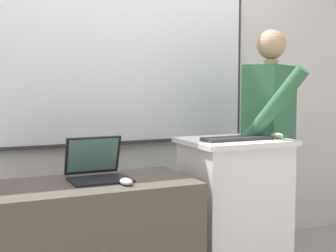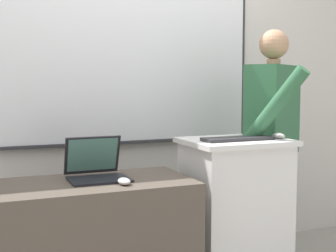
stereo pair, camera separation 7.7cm
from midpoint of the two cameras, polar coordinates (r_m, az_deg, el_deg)
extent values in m
cube|color=beige|center=(3.42, -3.63, 7.55)|extent=(6.40, 0.12, 2.82)
cube|color=#2D2D30|center=(3.33, -4.77, 7.23)|extent=(1.97, 0.02, 1.10)
cube|color=white|center=(3.32, -4.74, 7.24)|extent=(1.92, 0.02, 1.05)
cube|color=#2D2D30|center=(3.33, -4.60, -2.02)|extent=(1.73, 0.04, 0.02)
cube|color=silver|center=(2.93, 8.88, -11.01)|extent=(0.56, 0.45, 0.91)
cube|color=silver|center=(2.84, 9.01, -1.89)|extent=(0.61, 0.49, 0.03)
cylinder|color=#333338|center=(3.20, 12.23, -10.73)|extent=(0.13, 0.13, 0.79)
cylinder|color=#333338|center=(3.43, 13.83, -9.68)|extent=(0.13, 0.13, 0.79)
cube|color=#2D603D|center=(3.20, 13.31, 1.89)|extent=(0.51, 0.44, 0.60)
cylinder|color=tan|center=(3.20, 13.43, 7.57)|extent=(0.09, 0.09, 0.04)
sphere|color=tan|center=(3.21, 13.47, 9.66)|extent=(0.19, 0.19, 0.19)
cylinder|color=#2D603D|center=(2.82, 13.57, 2.17)|extent=(0.30, 0.39, 0.50)
cylinder|color=#2D603D|center=(3.45, 14.80, 1.65)|extent=(0.08, 0.08, 0.57)
cube|color=black|center=(2.47, -7.47, -6.50)|extent=(0.31, 0.22, 0.01)
cube|color=black|center=(2.60, -8.37, -3.51)|extent=(0.30, 0.09, 0.21)
cube|color=#4C7A6B|center=(2.59, -8.33, -3.48)|extent=(0.27, 0.07, 0.18)
cube|color=#2D2D30|center=(2.77, 9.29, -1.54)|extent=(0.43, 0.13, 0.02)
ellipsoid|color=silver|center=(2.36, -4.44, -6.74)|extent=(0.06, 0.10, 0.03)
ellipsoid|color=silver|center=(2.92, 14.05, -1.16)|extent=(0.06, 0.10, 0.03)
camera|label=1|loc=(0.04, -89.18, 0.07)|focal=50.00mm
camera|label=2|loc=(0.04, 90.82, -0.07)|focal=50.00mm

